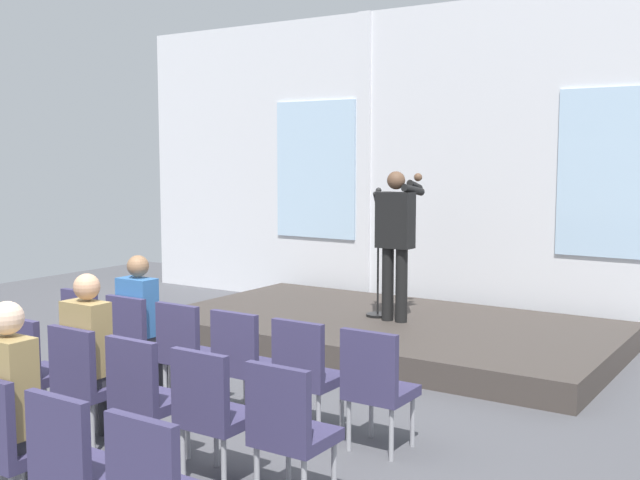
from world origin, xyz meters
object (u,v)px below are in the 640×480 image
chair_r0_c4 (306,370)px  chair_r0_c5 (376,382)px  chair_r0_c2 (187,348)px  chair_r0_c3 (243,358)px  chair_r1_c2 (85,378)px  chair_r1_c3 (144,392)px  chair_r0_c0 (90,330)px  audience_r0_c1 (142,317)px  mic_stand (378,289)px  chair_r1_c1 (32,366)px  chair_r2_c3 (5,440)px  chair_r0_c1 (136,339)px  chair_r1_c5 (288,426)px  chair_r2_c4 (76,463)px  audience_r1_c2 (92,350)px  speaker (396,234)px  audience_r2_c3 (15,400)px  chair_r1_c4 (212,408)px

chair_r0_c4 → chair_r0_c5: same height
chair_r0_c2 → chair_r0_c3: bearing=0.0°
chair_r1_c2 → chair_r1_c3: (0.63, 0.00, 0.00)m
chair_r0_c0 → audience_r0_c1: bearing=7.4°
mic_stand → chair_r0_c5: (1.76, -3.18, -0.08)m
audience_r0_c1 → chair_r0_c2: size_ratio=1.39×
chair_r1_c1 → chair_r2_c3: same height
chair_r0_c1 → chair_r1_c2: (0.63, -1.12, 0.00)m
chair_r0_c3 → chair_r2_c3: (0.00, -2.24, 0.00)m
audience_r0_c1 → mic_stand: bearing=76.1°
chair_r0_c5 → chair_r1_c2: 2.20m
chair_r1_c5 → chair_r0_c3: bearing=138.5°
chair_r2_c4 → chair_r0_c4: bearing=90.0°
mic_stand → audience_r1_c2: mic_stand is taller
chair_r1_c3 → chair_r0_c4: bearing=60.5°
chair_r0_c5 → audience_r0_c1: bearing=178.1°
chair_r1_c5 → chair_r2_c3: size_ratio=1.00×
chair_r2_c3 → mic_stand: bearing=95.2°
speaker → chair_r0_c2: 3.19m
chair_r0_c4 → chair_r0_c5: size_ratio=1.00×
chair_r1_c3 → audience_r2_c3: bearing=-90.0°
chair_r0_c0 → chair_r1_c5: same height
chair_r0_c1 → chair_r1_c2: 1.28m
audience_r2_c3 → audience_r0_c1: bearing=119.4°
chair_r0_c2 → chair_r1_c1: (-0.63, -1.12, 0.00)m
audience_r1_c2 → chair_r1_c5: audience_r1_c2 is taller
chair_r0_c1 → chair_r0_c2: same height
chair_r0_c5 → chair_r1_c4: same height
audience_r2_c3 → chair_r0_c3: bearing=90.0°
mic_stand → chair_r0_c5: mic_stand is taller
speaker → chair_r0_c1: speaker is taller
chair_r0_c0 → chair_r2_c4: 3.37m
chair_r0_c4 → chair_r1_c3: bearing=-119.5°
chair_r1_c2 → chair_r2_c4: (1.26, -1.12, 0.00)m
audience_r1_c2 → chair_r1_c1: bearing=-172.7°
chair_r1_c2 → chair_r2_c3: size_ratio=1.00×
chair_r0_c3 → chair_r0_c5: 1.26m
chair_r0_c1 → audience_r1_c2: size_ratio=0.71×
chair_r1_c2 → chair_r1_c4: bearing=0.0°
chair_r2_c4 → audience_r0_c1: bearing=129.3°
chair_r0_c4 → chair_r1_c5: size_ratio=1.00×
chair_r1_c1 → audience_r1_c2: size_ratio=0.71×
mic_stand → chair_r0_c4: bearing=-70.5°
audience_r1_c2 → chair_r2_c4: audience_r1_c2 is taller
speaker → chair_r1_c5: speaker is taller
audience_r1_c2 → audience_r2_c3: audience_r2_c3 is taller
chair_r1_c4 → chair_r2_c4: 1.12m
chair_r0_c5 → chair_r1_c2: (-1.89, -1.12, 0.00)m
chair_r0_c3 → audience_r1_c2: (-0.63, -1.04, 0.20)m
chair_r0_c1 → chair_r0_c2: bearing=0.0°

